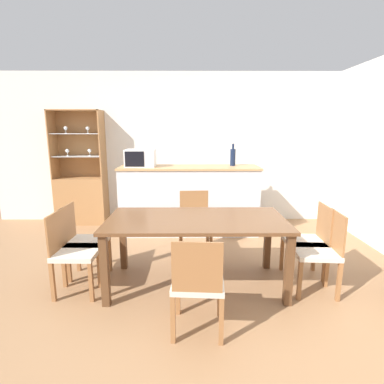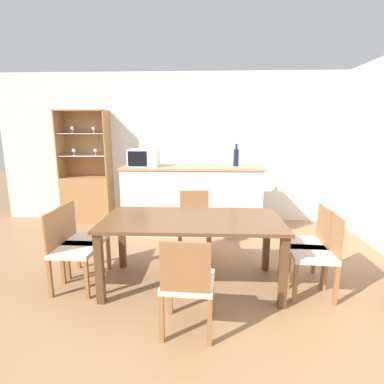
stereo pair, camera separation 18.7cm
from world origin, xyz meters
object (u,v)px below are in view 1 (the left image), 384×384
at_px(dining_chair_side_left_near, 73,252).
at_px(dining_chair_head_far, 195,224).
at_px(dining_table, 196,227).
at_px(wine_bottle, 233,157).
at_px(dining_chair_side_right_far, 309,241).
at_px(dining_chair_head_near, 198,283).
at_px(dining_chair_side_right_near, 319,251).
at_px(microwave, 141,158).
at_px(dining_chair_side_left_far, 83,242).
at_px(display_cabinet, 82,192).

height_order(dining_chair_side_left_near, dining_chair_head_far, same).
relative_size(dining_table, dining_chair_side_left_near, 2.19).
bearing_deg(wine_bottle, dining_chair_side_right_far, -69.44).
height_order(dining_chair_side_left_near, wine_bottle, wine_bottle).
bearing_deg(dining_chair_head_near, dining_table, 93.53).
distance_m(dining_chair_side_left_near, dining_chair_side_right_near, 2.42).
bearing_deg(dining_chair_head_near, dining_chair_side_left_near, 156.41).
xyz_separation_m(dining_table, microwave, (-0.81, 1.66, 0.55)).
bearing_deg(dining_chair_side_left_far, display_cabinet, -158.85).
relative_size(dining_chair_head_near, wine_bottle, 2.40).
height_order(display_cabinet, dining_chair_head_near, display_cabinet).
bearing_deg(dining_chair_side_right_far, dining_chair_head_near, 128.69).
bearing_deg(dining_chair_side_left_near, dining_chair_side_right_near, 91.28).
bearing_deg(dining_table, display_cabinet, 131.72).
height_order(display_cabinet, dining_chair_side_left_near, display_cabinet).
bearing_deg(dining_chair_head_far, dining_chair_side_right_far, 149.64).
bearing_deg(dining_chair_head_far, dining_chair_head_near, 86.89).
bearing_deg(wine_bottle, display_cabinet, 170.65).
distance_m(dining_chair_head_far, dining_chair_side_right_near, 1.51).
bearing_deg(dining_chair_side_left_near, microwave, 168.83).
relative_size(dining_chair_side_left_near, dining_chair_side_right_far, 1.00).
xyz_separation_m(dining_chair_side_left_far, dining_chair_side_left_near, (-0.00, -0.27, 0.00)).
height_order(dining_chair_head_near, wine_bottle, wine_bottle).
relative_size(microwave, wine_bottle, 1.29).
bearing_deg(dining_chair_side_left_far, dining_table, 85.31).
distance_m(microwave, wine_bottle, 1.42).
xyz_separation_m(dining_table, dining_chair_side_left_far, (-1.21, 0.13, -0.21)).
relative_size(display_cabinet, dining_chair_side_left_near, 2.33).
bearing_deg(dining_chair_side_right_near, display_cabinet, 57.65).
relative_size(dining_chair_side_right_far, microwave, 1.86).
xyz_separation_m(dining_table, dining_chair_head_near, (-0.00, -0.76, -0.21)).
bearing_deg(dining_table, dining_chair_head_near, -90.21).
bearing_deg(dining_chair_side_right_near, dining_table, 87.49).
relative_size(dining_chair_side_left_far, dining_chair_side_left_near, 1.00).
xyz_separation_m(display_cabinet, dining_table, (1.93, -2.17, 0.08)).
distance_m(dining_table, dining_chair_head_far, 0.78).
xyz_separation_m(dining_chair_side_left_near, dining_chair_side_right_far, (2.42, 0.26, 0.00)).
relative_size(dining_table, dining_chair_head_far, 2.19).
xyz_separation_m(display_cabinet, microwave, (1.12, -0.50, 0.63)).
relative_size(display_cabinet, dining_chair_side_right_far, 2.33).
height_order(dining_chair_head_far, wine_bottle, wine_bottle).
distance_m(dining_table, dining_chair_side_right_near, 1.24).
xyz_separation_m(display_cabinet, dining_chair_side_right_far, (3.14, -2.04, -0.13)).
bearing_deg(display_cabinet, dining_chair_head_near, -56.58).
distance_m(display_cabinet, dining_chair_side_left_near, 2.41).
distance_m(dining_chair_side_left_near, microwave, 1.99).
height_order(display_cabinet, dining_chair_side_right_near, display_cabinet).
relative_size(dining_chair_side_left_far, wine_bottle, 2.40).
height_order(dining_chair_side_left_far, dining_chair_head_near, same).
bearing_deg(microwave, dining_chair_side_right_near, -41.65).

